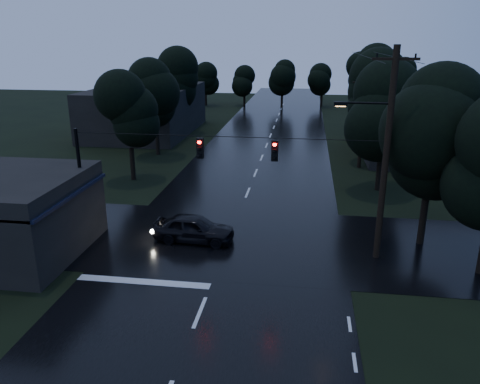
# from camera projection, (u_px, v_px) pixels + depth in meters

# --- Properties ---
(main_road) EXTENTS (12.00, 120.00, 0.02)m
(main_road) POSITION_uv_depth(u_px,v_px,m) (262.00, 158.00, 41.85)
(main_road) COLOR black
(main_road) RESTS_ON ground
(cross_street) EXTENTS (60.00, 9.00, 0.02)m
(cross_street) POSITION_uv_depth(u_px,v_px,m) (229.00, 240.00, 24.93)
(cross_street) COLOR black
(cross_street) RESTS_ON ground
(building_far_right) EXTENTS (10.00, 14.00, 4.40)m
(building_far_right) POSITION_uv_depth(u_px,v_px,m) (417.00, 129.00, 43.04)
(building_far_right) COLOR black
(building_far_right) RESTS_ON ground
(building_far_left) EXTENTS (10.00, 16.00, 5.00)m
(building_far_left) POSITION_uv_depth(u_px,v_px,m) (146.00, 110.00, 52.32)
(building_far_left) COLOR black
(building_far_left) RESTS_ON ground
(utility_pole_main) EXTENTS (3.50, 0.30, 10.00)m
(utility_pole_main) POSITION_uv_depth(u_px,v_px,m) (384.00, 153.00, 21.35)
(utility_pole_main) COLOR black
(utility_pole_main) RESTS_ON ground
(utility_pole_far) EXTENTS (2.00, 0.30, 7.50)m
(utility_pole_far) POSITION_uv_depth(u_px,v_px,m) (363.00, 121.00, 37.63)
(utility_pole_far) COLOR black
(utility_pole_far) RESTS_ON ground
(anchor_pole_left) EXTENTS (0.18, 0.18, 6.00)m
(anchor_pole_left) POSITION_uv_depth(u_px,v_px,m) (82.00, 186.00, 24.05)
(anchor_pole_left) COLOR black
(anchor_pole_left) RESTS_ON ground
(span_signals) EXTENTS (15.00, 0.37, 1.12)m
(span_signals) POSITION_uv_depth(u_px,v_px,m) (236.00, 148.00, 22.26)
(span_signals) COLOR black
(span_signals) RESTS_ON ground
(tree_corner_near) EXTENTS (4.48, 4.48, 9.44)m
(tree_corner_near) POSITION_uv_depth(u_px,v_px,m) (435.00, 130.00, 22.65)
(tree_corner_near) COLOR black
(tree_corner_near) RESTS_ON ground
(tree_left_a) EXTENTS (3.92, 3.92, 8.26)m
(tree_left_a) POSITION_uv_depth(u_px,v_px,m) (129.00, 110.00, 33.88)
(tree_left_a) COLOR black
(tree_left_a) RESTS_ON ground
(tree_left_b) EXTENTS (4.20, 4.20, 8.85)m
(tree_left_b) POSITION_uv_depth(u_px,v_px,m) (155.00, 93.00, 41.36)
(tree_left_b) COLOR black
(tree_left_b) RESTS_ON ground
(tree_left_c) EXTENTS (4.48, 4.48, 9.44)m
(tree_left_c) POSITION_uv_depth(u_px,v_px,m) (178.00, 79.00, 50.71)
(tree_left_c) COLOR black
(tree_left_c) RESTS_ON ground
(tree_right_a) EXTENTS (4.20, 4.20, 8.85)m
(tree_right_a) POSITION_uv_depth(u_px,v_px,m) (385.00, 110.00, 31.35)
(tree_right_a) COLOR black
(tree_right_a) RESTS_ON ground
(tree_right_b) EXTENTS (4.48, 4.48, 9.44)m
(tree_right_b) POSITION_uv_depth(u_px,v_px,m) (378.00, 92.00, 38.67)
(tree_right_b) COLOR black
(tree_right_b) RESTS_ON ground
(tree_right_c) EXTENTS (4.76, 4.76, 10.03)m
(tree_right_c) POSITION_uv_depth(u_px,v_px,m) (371.00, 77.00, 47.87)
(tree_right_c) COLOR black
(tree_right_c) RESTS_ON ground
(car) EXTENTS (4.35, 1.96, 1.45)m
(car) POSITION_uv_depth(u_px,v_px,m) (194.00, 228.00, 24.60)
(car) COLOR black
(car) RESTS_ON ground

